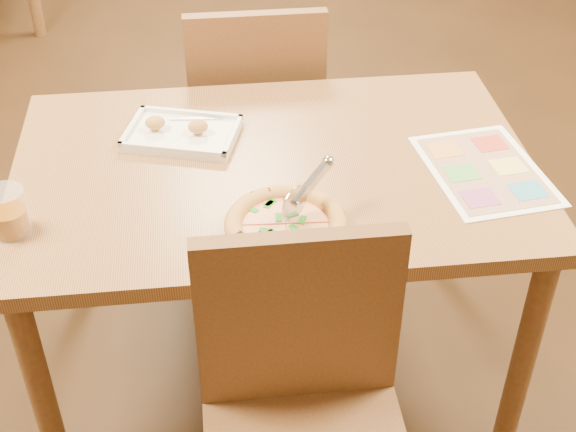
{
  "coord_description": "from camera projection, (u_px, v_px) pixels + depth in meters",
  "views": [
    {
      "loc": [
        -0.15,
        -1.66,
        1.84
      ],
      "look_at": [
        0.0,
        -0.28,
        0.77
      ],
      "focal_mm": 50.0,
      "sensor_mm": 36.0,
      "label": 1
    }
  ],
  "objects": [
    {
      "name": "menu",
      "position": [
        485.0,
        170.0,
        1.98
      ],
      "size": [
        0.31,
        0.4,
        0.0
      ],
      "primitive_type": "cube",
      "rotation": [
        0.0,
        0.0,
        0.12
      ],
      "color": "white",
      "rests_on": "dining_table"
    },
    {
      "name": "pizza",
      "position": [
        286.0,
        225.0,
        1.77
      ],
      "size": [
        0.27,
        0.27,
        0.04
      ],
      "rotation": [
        0.0,
        0.0,
        -0.06
      ],
      "color": "gold",
      "rests_on": "plate"
    },
    {
      "name": "chair_far",
      "position": [
        255.0,
        100.0,
        2.57
      ],
      "size": [
        0.42,
        0.42,
        0.47
      ],
      "rotation": [
        0.0,
        0.0,
        3.14
      ],
      "color": "brown",
      "rests_on": "ground"
    },
    {
      "name": "chair_near",
      "position": [
        304.0,
        392.0,
        1.63
      ],
      "size": [
        0.42,
        0.42,
        0.47
      ],
      "color": "brown",
      "rests_on": "ground"
    },
    {
      "name": "pizza_cutter",
      "position": [
        306.0,
        190.0,
        1.77
      ],
      "size": [
        0.13,
        0.13,
        0.1
      ],
      "rotation": [
        0.0,
        0.0,
        0.78
      ],
      "color": "silver",
      "rests_on": "pizza"
    },
    {
      "name": "dining_table",
      "position": [
        274.0,
        192.0,
        2.06
      ],
      "size": [
        1.3,
        0.85,
        0.72
      ],
      "color": "olive",
      "rests_on": "ground"
    },
    {
      "name": "glass_tumbler",
      "position": [
        9.0,
        215.0,
        1.76
      ],
      "size": [
        0.09,
        0.09,
        0.11
      ],
      "rotation": [
        0.0,
        0.0,
        0.31
      ],
      "color": "#84460A",
      "rests_on": "dining_table"
    },
    {
      "name": "plate",
      "position": [
        288.0,
        231.0,
        1.78
      ],
      "size": [
        0.31,
        0.31,
        0.01
      ],
      "primitive_type": "cylinder",
      "rotation": [
        0.0,
        0.0,
        0.28
      ],
      "color": "white",
      "rests_on": "dining_table"
    },
    {
      "name": "appetizer_tray",
      "position": [
        181.0,
        133.0,
        2.1
      ],
      "size": [
        0.33,
        0.27,
        0.05
      ],
      "rotation": [
        0.0,
        0.0,
        -0.29
      ],
      "color": "white",
      "rests_on": "dining_table"
    }
  ]
}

